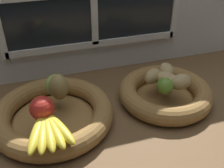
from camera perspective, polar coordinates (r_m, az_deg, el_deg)
The scene contains 12 objects.
ground_plane at distance 86.82cm, azimuth 1.29°, elevation -7.02°, with size 140.00×90.00×3.00cm, color brown.
fruit_bowl_left at distance 83.08cm, azimuth -12.37°, elevation -6.24°, with size 36.33×36.33×6.00cm.
fruit_bowl_right at distance 91.68cm, azimuth 11.14°, elevation -1.86°, with size 31.09×31.09×6.00cm.
apple_green_back at distance 83.76cm, azimuth -11.70°, elevation -0.20°, with size 6.79×6.79×6.79cm, color #99B74C.
apple_red_front at distance 75.07cm, azimuth -14.57°, elevation -5.00°, with size 6.88×6.88×6.88cm, color red.
pear_brown at distance 81.46cm, azimuth -11.19°, elevation -0.61°, with size 5.78×6.19×8.14cm, color olive.
banana_bunch_front at distance 71.00cm, azimuth -13.34°, elevation -9.41°, with size 13.34×16.81×3.03cm.
potato_oblong at distance 89.26cm, azimuth 8.60°, elevation 1.66°, with size 7.26×4.46×4.82cm, color tan.
potato_small at distance 87.71cm, azimuth 14.38°, elevation 0.43°, with size 7.23×4.83×5.17cm, color tan.
potato_large at distance 88.74cm, azimuth 11.51°, elevation 1.00°, with size 8.36×5.04×4.46cm, color tan.
potato_back at distance 92.81cm, azimuth 11.39°, elevation 2.76°, with size 7.09×4.92×5.04cm, color tan.
lime_near at distance 84.52cm, azimuth 11.16°, elevation -0.42°, with size 5.25×5.25×5.25cm, color olive.
Camera 1 is at (-21.59, -62.69, 54.54)cm, focal length 43.20 mm.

